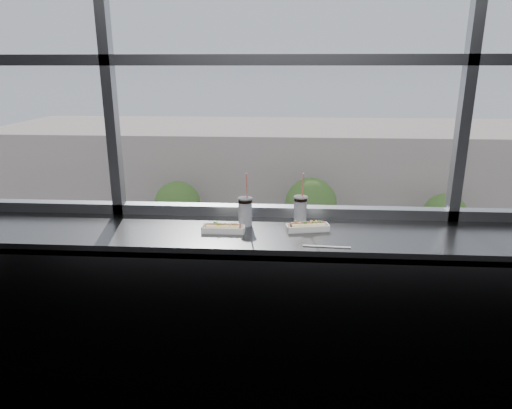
# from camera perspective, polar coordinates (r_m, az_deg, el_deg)

# --- Properties ---
(wall_back_lower) EXTENTS (6.00, 0.00, 6.00)m
(wall_back_lower) POSITION_cam_1_polar(r_m,az_deg,el_deg) (2.98, 3.06, -11.47)
(wall_back_lower) COLOR black
(wall_back_lower) RESTS_ON ground
(window_glass) EXTENTS (6.00, 0.00, 6.00)m
(window_glass) POSITION_cam_1_polar(r_m,az_deg,el_deg) (2.67, 3.70, 24.04)
(window_glass) COLOR silver
(window_glass) RESTS_ON ground
(window_mullions) EXTENTS (6.00, 0.08, 2.40)m
(window_mullions) POSITION_cam_1_polar(r_m,az_deg,el_deg) (2.65, 3.69, 24.10)
(window_mullions) COLOR gray
(window_mullions) RESTS_ON ground
(counter) EXTENTS (6.00, 0.55, 0.06)m
(counter) POSITION_cam_1_polar(r_m,az_deg,el_deg) (2.52, 3.14, -3.99)
(counter) COLOR #5D5D5D
(counter) RESTS_ON ground
(counter_fascia) EXTENTS (6.00, 0.04, 1.04)m
(counter_fascia) POSITION_cam_1_polar(r_m,az_deg,el_deg) (2.53, 2.86, -17.16)
(counter_fascia) COLOR #5D5D5D
(counter_fascia) RESTS_ON ground
(hotdog_tray_left) EXTENTS (0.23, 0.08, 0.06)m
(hotdog_tray_left) POSITION_cam_1_polar(r_m,az_deg,el_deg) (2.49, -4.11, -2.95)
(hotdog_tray_left) COLOR white
(hotdog_tray_left) RESTS_ON counter
(hotdog_tray_right) EXTENTS (0.25, 0.12, 0.06)m
(hotdog_tray_right) POSITION_cam_1_polar(r_m,az_deg,el_deg) (2.52, 6.45, -2.75)
(hotdog_tray_right) COLOR white
(hotdog_tray_right) RESTS_ON counter
(soda_cup_left) EXTENTS (0.08, 0.08, 0.31)m
(soda_cup_left) POSITION_cam_1_polar(r_m,az_deg,el_deg) (2.57, -1.36, -0.70)
(soda_cup_left) COLOR white
(soda_cup_left) RESTS_ON counter
(soda_cup_right) EXTENTS (0.08, 0.08, 0.30)m
(soda_cup_right) POSITION_cam_1_polar(r_m,az_deg,el_deg) (2.63, 5.56, -0.45)
(soda_cup_right) COLOR white
(soda_cup_right) RESTS_ON counter
(loose_straw) EXTENTS (0.24, 0.02, 0.01)m
(loose_straw) POSITION_cam_1_polar(r_m,az_deg,el_deg) (2.31, 8.81, -5.22)
(loose_straw) COLOR white
(loose_straw) RESTS_ON counter
(wrapper) EXTENTS (0.10, 0.07, 0.02)m
(wrapper) POSITION_cam_1_polar(r_m,az_deg,el_deg) (2.51, -4.11, -3.03)
(wrapper) COLOR silver
(wrapper) RESTS_ON counter
(plaza_ground) EXTENTS (120.00, 120.00, 0.00)m
(plaza_ground) POSITION_cam_1_polar(r_m,az_deg,el_deg) (47.91, 3.65, 1.08)
(plaza_ground) COLOR #999796
(plaza_ground) RESTS_ON ground
(street_asphalt) EXTENTS (80.00, 10.00, 0.06)m
(street_asphalt) POSITION_cam_1_polar(r_m,az_deg,el_deg) (26.06, 3.35, -12.97)
(street_asphalt) COLOR black
(street_asphalt) RESTS_ON plaza_ground
(far_sidewalk) EXTENTS (80.00, 6.00, 0.04)m
(far_sidewalk) POSITION_cam_1_polar(r_m,az_deg,el_deg) (33.25, 3.50, -6.13)
(far_sidewalk) COLOR #999796
(far_sidewalk) RESTS_ON plaza_ground
(far_building) EXTENTS (50.00, 14.00, 8.00)m
(far_building) POSITION_cam_1_polar(r_m,az_deg,el_deg) (41.60, 3.71, 4.33)
(far_building) COLOR #B4A295
(far_building) RESTS_ON plaza_ground
(car_far_a) EXTENTS (3.02, 6.15, 1.98)m
(car_far_a) POSITION_cam_1_polar(r_m,az_deg,el_deg) (31.24, -17.61, -6.44)
(car_far_a) COLOR black
(car_far_a) RESTS_ON street_asphalt
(car_near_d) EXTENTS (2.70, 6.07, 2.00)m
(car_near_d) POSITION_cam_1_polar(r_m,az_deg,el_deg) (22.85, 18.60, -15.56)
(car_near_d) COLOR beige
(car_near_d) RESTS_ON street_asphalt
(car_near_c) EXTENTS (3.75, 7.28, 2.32)m
(car_near_c) POSITION_cam_1_polar(r_m,az_deg,el_deg) (22.11, -2.03, -15.28)
(car_near_c) COLOR #A51E37
(car_near_c) RESTS_ON street_asphalt
(car_far_c) EXTENTS (3.15, 6.01, 1.91)m
(car_far_c) POSITION_cam_1_polar(r_m,az_deg,el_deg) (32.26, 28.92, -7.15)
(car_far_c) COLOR white
(car_far_c) RESTS_ON street_asphalt
(car_far_b) EXTENTS (3.28, 6.58, 2.11)m
(car_far_b) POSITION_cam_1_polar(r_m,az_deg,el_deg) (29.18, 6.50, -7.26)
(car_far_b) COLOR #B53F2A
(car_far_b) RESTS_ON street_asphalt
(pedestrian_d) EXTENTS (0.75, 1.01, 2.26)m
(pedestrian_d) POSITION_cam_1_polar(r_m,az_deg,el_deg) (35.02, 20.64, -4.00)
(pedestrian_d) COLOR #66605B
(pedestrian_d) RESTS_ON far_sidewalk
(pedestrian_c) EXTENTS (0.95, 0.71, 2.14)m
(pedestrian_c) POSITION_cam_1_polar(r_m,az_deg,el_deg) (32.37, 13.35, -5.15)
(pedestrian_c) COLOR #66605B
(pedestrian_c) RESTS_ON far_sidewalk
(tree_left) EXTENTS (3.36, 3.36, 5.25)m
(tree_left) POSITION_cam_1_polar(r_m,az_deg,el_deg) (32.94, -9.77, -0.03)
(tree_left) COLOR #47382B
(tree_left) RESTS_ON far_sidewalk
(tree_center) EXTENTS (3.61, 3.61, 5.65)m
(tree_center) POSITION_cam_1_polar(r_m,az_deg,el_deg) (32.01, 6.87, 0.11)
(tree_center) COLOR #47382B
(tree_center) RESTS_ON far_sidewalk
(tree_right) EXTENTS (3.00, 3.00, 4.69)m
(tree_right) POSITION_cam_1_polar(r_m,az_deg,el_deg) (33.98, 22.52, -1.25)
(tree_right) COLOR #47382B
(tree_right) RESTS_ON far_sidewalk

